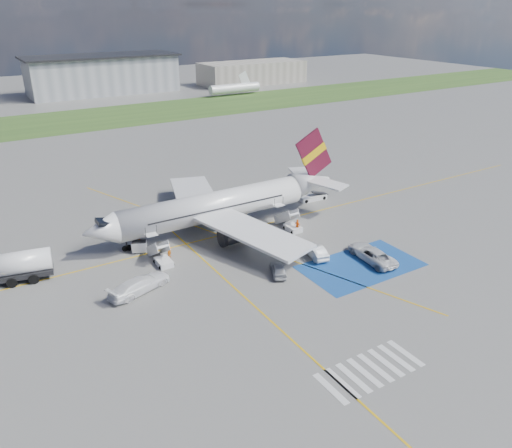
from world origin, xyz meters
The scene contains 22 objects.
ground centered at (0.00, 0.00, 0.00)m, with size 400.00×400.00×0.00m, color #60605E.
grass_strip centered at (0.00, 95.00, 0.01)m, with size 400.00×30.00×0.01m, color #2D4C1E.
taxiway_line_main centered at (0.00, 12.00, 0.01)m, with size 120.00×0.20×0.01m, color gold.
taxiway_line_cross centered at (-5.00, -10.00, 0.01)m, with size 0.20×60.00×0.01m, color gold.
taxiway_line_diag centered at (0.00, 12.00, 0.01)m, with size 0.20×60.00×0.01m, color gold.
staging_box centered at (10.00, -4.00, 0.01)m, with size 14.00×8.00×0.01m, color navy.
crosswalk centered at (-1.80, -18.00, 0.01)m, with size 9.00×4.00×0.01m.
terminal_centre centered at (20.00, 135.00, 6.00)m, with size 48.00×18.00×12.00m, color gray.
terminal_east centered at (75.00, 128.00, 4.00)m, with size 40.00×16.00×8.00m, color gray.
airliner centered at (1.51, 14.00, 3.39)m, with size 36.81×32.95×11.92m.
airstairs_fwd centered at (-9.50, 8.70, 0.62)m, with size 1.90×5.20×3.60m.
airstairs_aft centered at (9.00, 8.70, 0.62)m, with size 1.90×5.20×3.60m.
fuel_tanker centered at (-25.79, 13.38, 1.44)m, with size 10.37×4.48×3.43m.
gpu_cart centered at (-10.77, 12.91, 0.67)m, with size 2.06×1.72×1.48m.
belt_loader centered at (18.37, 16.01, 0.35)m, with size 4.80×2.03×1.41m.
car_silver_a centered at (0.66, -0.61, 0.66)m, with size 1.57×3.89×1.33m, color #AEB0B5.
car_silver_b centered at (6.86, 0.67, 0.75)m, with size 1.59×4.56×1.50m, color silver.
van_white_a centered at (12.08, -3.50, 1.03)m, with size 2.53×5.49×2.06m, color silver.
van_white_b centered at (-13.85, 4.07, 1.07)m, with size 2.22×5.47×2.14m, color white.
crew_fwd centered at (-8.19, 9.61, 0.95)m, with size 0.69×0.45×1.89m, color orange.
crew_nose centered at (-10.56, 13.46, 0.88)m, with size 0.86×0.67×1.76m, color #DE600B.
crew_aft centered at (9.25, 7.60, 0.89)m, with size 1.04×0.43×1.78m, color orange.
Camera 1 is at (-27.22, -41.23, 27.94)m, focal length 35.00 mm.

